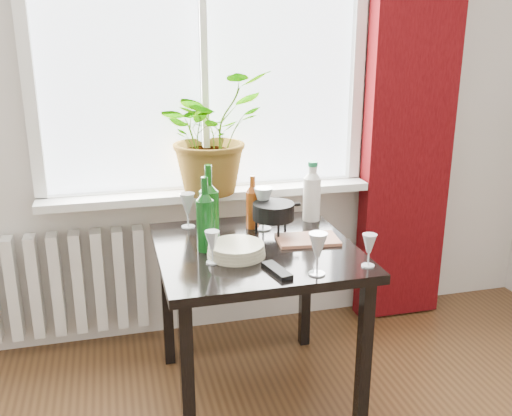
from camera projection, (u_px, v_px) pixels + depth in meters
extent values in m
cube|color=white|center=(202.00, 38.00, 2.82)|extent=(1.72, 0.08, 1.62)
cube|color=silver|center=(209.00, 193.00, 2.98)|extent=(1.72, 0.20, 0.04)
cube|color=#3B0508|center=(412.00, 96.00, 3.08)|extent=(0.50, 0.12, 2.56)
cube|color=silver|center=(68.00, 283.00, 2.96)|extent=(0.80, 0.10, 0.55)
cube|color=black|center=(256.00, 251.00, 2.49)|extent=(0.85, 0.85, 0.04)
cube|color=black|center=(187.00, 384.00, 2.17)|extent=(0.05, 0.05, 0.70)
cube|color=black|center=(167.00, 300.00, 2.85)|extent=(0.05, 0.05, 0.70)
cube|color=black|center=(364.00, 358.00, 2.35)|extent=(0.05, 0.05, 0.70)
cube|color=black|center=(305.00, 285.00, 3.02)|extent=(0.05, 0.05, 0.70)
imported|color=#347C21|center=(211.00, 133.00, 2.84)|extent=(0.72, 0.69, 0.61)
cylinder|color=beige|center=(236.00, 250.00, 2.37)|extent=(0.30, 0.30, 0.05)
cube|color=black|center=(277.00, 270.00, 2.21)|extent=(0.09, 0.18, 0.02)
cube|color=#AC6A4E|center=(308.00, 239.00, 2.54)|extent=(0.29, 0.20, 0.01)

